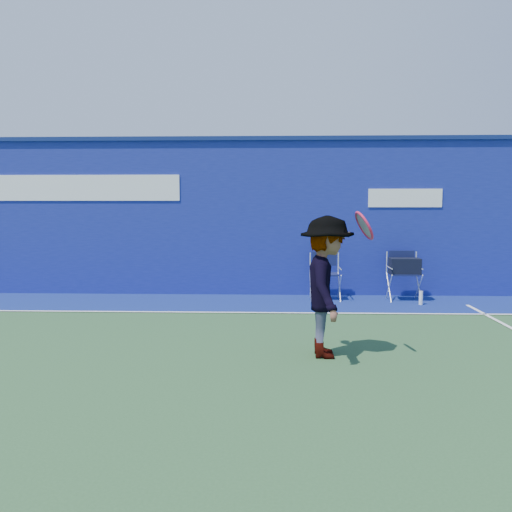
{
  "coord_description": "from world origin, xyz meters",
  "views": [
    {
      "loc": [
        1.11,
        -5.52,
        1.77
      ],
      "look_at": [
        0.82,
        2.6,
        1.0
      ],
      "focal_mm": 38.0,
      "sensor_mm": 36.0,
      "label": 1
    }
  ],
  "objects_px": {
    "directors_chair_left": "(325,285)",
    "water_bottle": "(421,298)",
    "tennis_player": "(327,286)",
    "directors_chair_right": "(404,280)"
  },
  "relations": [
    {
      "from": "directors_chair_left",
      "to": "water_bottle",
      "type": "relative_size",
      "value": 3.54
    },
    {
      "from": "directors_chair_left",
      "to": "tennis_player",
      "type": "height_order",
      "value": "tennis_player"
    },
    {
      "from": "directors_chair_left",
      "to": "water_bottle",
      "type": "distance_m",
      "value": 1.72
    },
    {
      "from": "directors_chair_left",
      "to": "directors_chair_right",
      "type": "distance_m",
      "value": 1.45
    },
    {
      "from": "directors_chair_right",
      "to": "directors_chair_left",
      "type": "bearing_deg",
      "value": 178.72
    },
    {
      "from": "water_bottle",
      "to": "directors_chair_left",
      "type": "bearing_deg",
      "value": 163.97
    },
    {
      "from": "directors_chair_right",
      "to": "water_bottle",
      "type": "xyz_separation_m",
      "value": [
        0.2,
        -0.44,
        -0.26
      ]
    },
    {
      "from": "directors_chair_right",
      "to": "water_bottle",
      "type": "distance_m",
      "value": 0.55
    },
    {
      "from": "directors_chair_left",
      "to": "tennis_player",
      "type": "distance_m",
      "value": 3.83
    },
    {
      "from": "tennis_player",
      "to": "water_bottle",
      "type": "bearing_deg",
      "value": 59.08
    }
  ]
}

